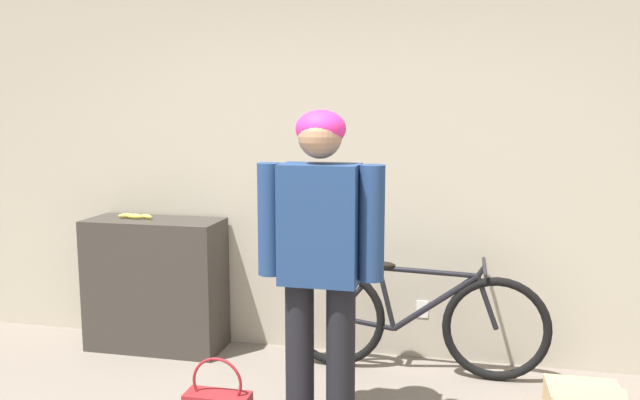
% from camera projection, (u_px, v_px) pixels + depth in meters
% --- Properties ---
extents(wall_back, '(8.00, 0.07, 2.60)m').
position_uv_depth(wall_back, '(346.00, 171.00, 4.34)').
color(wall_back, '#B7AD99').
rests_on(wall_back, ground_plane).
extents(side_shelf, '(0.97, 0.40, 0.95)m').
position_uv_depth(side_shelf, '(156.00, 284.00, 4.50)').
color(side_shelf, '#38332D').
rests_on(side_shelf, ground_plane).
extents(person, '(0.67, 0.26, 1.72)m').
position_uv_depth(person, '(320.00, 247.00, 3.22)').
color(person, black).
rests_on(person, ground_plane).
extents(bicycle, '(1.73, 0.46, 0.75)m').
position_uv_depth(bicycle, '(413.00, 320.00, 4.08)').
color(bicycle, black).
rests_on(bicycle, ground_plane).
extents(banana, '(0.28, 0.08, 0.04)m').
position_uv_depth(banana, '(135.00, 216.00, 4.47)').
color(banana, '#EAD64C').
rests_on(banana, side_shelf).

